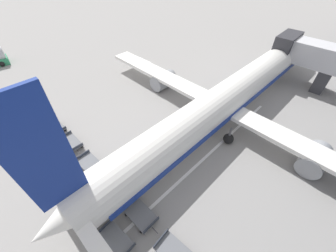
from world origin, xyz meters
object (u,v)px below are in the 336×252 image
object	(u,v)px
baggage_dolly_row_near_col_a	(32,139)
baggage_dolly_row_near_col_b	(48,157)
baggage_dolly_row_near_col_c	(67,180)
baggage_dolly_row_mid_a_col_e	(140,215)
airplane	(228,98)
baggage_dolly_row_near_col_e	(115,241)
baggage_dolly_row_mid_a_col_c	(90,164)
baggage_dolly_row_near_col_d	(85,207)
baggage_dolly_row_mid_a_col_a	(55,127)
baggage_dolly_row_mid_a_col_d	(112,186)
baggage_dolly_row_mid_a_col_b	(71,143)

from	to	relation	value
baggage_dolly_row_near_col_a	baggage_dolly_row_near_col_b	distance (m)	3.87
baggage_dolly_row_near_col_c	baggage_dolly_row_mid_a_col_e	distance (m)	7.94
airplane	baggage_dolly_row_mid_a_col_e	xyz separation A→B (m)	(0.67, -16.08, -2.50)
airplane	baggage_dolly_row_near_col_e	size ratio (longest dim) A/B	13.09
baggage_dolly_row_mid_a_col_c	baggage_dolly_row_near_col_d	bearing A→B (deg)	-41.12
baggage_dolly_row_near_col_b	baggage_dolly_row_mid_a_col_c	xyz separation A→B (m)	(4.08, 2.21, 0.00)
baggage_dolly_row_mid_a_col_a	baggage_dolly_row_mid_a_col_c	xyz separation A→B (m)	(7.81, -0.63, 0.00)
airplane	baggage_dolly_row_mid_a_col_d	xyz separation A→B (m)	(-3.19, -15.84, -2.50)
baggage_dolly_row_near_col_d	baggage_dolly_row_mid_a_col_c	bearing A→B (deg)	138.88
baggage_dolly_row_near_col_e	baggage_dolly_row_mid_a_col_d	distance (m)	4.73
baggage_dolly_row_mid_a_col_b	baggage_dolly_row_near_col_b	bearing A→B (deg)	-90.48
airplane	baggage_dolly_row_near_col_d	xyz separation A→B (m)	(-3.41, -18.54, -2.50)
baggage_dolly_row_near_col_a	baggage_dolly_row_mid_a_col_b	size ratio (longest dim) A/B	0.99
baggage_dolly_row_near_col_b	baggage_dolly_row_mid_a_col_b	world-z (taller)	same
baggage_dolly_row_mid_a_col_e	baggage_dolly_row_near_col_d	bearing A→B (deg)	-148.96
baggage_dolly_row_mid_a_col_b	baggage_dolly_row_near_col_c	bearing A→B (deg)	-36.55
baggage_dolly_row_mid_a_col_a	baggage_dolly_row_near_col_b	bearing A→B (deg)	-37.26
baggage_dolly_row_near_col_a	baggage_dolly_row_near_col_d	world-z (taller)	same
baggage_dolly_row_mid_a_col_b	baggage_dolly_row_mid_a_col_e	world-z (taller)	same
baggage_dolly_row_near_col_c	baggage_dolly_row_mid_a_col_a	distance (m)	8.23
airplane	baggage_dolly_row_mid_a_col_d	size ratio (longest dim) A/B	12.89
baggage_dolly_row_mid_a_col_b	baggage_dolly_row_mid_a_col_e	size ratio (longest dim) A/B	1.00
baggage_dolly_row_mid_a_col_a	baggage_dolly_row_mid_a_col_d	xyz separation A→B (m)	(11.46, -0.92, 0.00)
baggage_dolly_row_near_col_d	baggage_dolly_row_mid_a_col_b	xyz separation A→B (m)	(-7.47, 3.38, 0.00)
baggage_dolly_row_near_col_d	baggage_dolly_row_near_col_e	bearing A→B (deg)	-2.04
airplane	baggage_dolly_row_near_col_d	bearing A→B (deg)	-100.43
baggage_dolly_row_near_col_e	baggage_dolly_row_mid_a_col_b	world-z (taller)	same
baggage_dolly_row_near_col_a	baggage_dolly_row_mid_a_col_a	world-z (taller)	same
baggage_dolly_row_near_col_a	baggage_dolly_row_near_col_c	bearing A→B (deg)	-3.61
airplane	baggage_dolly_row_near_col_b	distance (m)	20.99
baggage_dolly_row_near_col_b	baggage_dolly_row_near_col_d	distance (m)	7.54
baggage_dolly_row_near_col_e	baggage_dolly_row_mid_a_col_c	bearing A→B (deg)	157.17
airplane	baggage_dolly_row_mid_a_col_c	size ratio (longest dim) A/B	12.98
baggage_dolly_row_near_col_b	baggage_dolly_row_mid_a_col_c	size ratio (longest dim) A/B	0.99
baggage_dolly_row_near_col_d	baggage_dolly_row_mid_a_col_c	world-z (taller)	same
baggage_dolly_row_near_col_d	baggage_dolly_row_mid_a_col_d	world-z (taller)	same
baggage_dolly_row_near_col_a	baggage_dolly_row_mid_a_col_d	size ratio (longest dim) A/B	0.99
baggage_dolly_row_near_col_b	baggage_dolly_row_mid_a_col_e	bearing A→B (deg)	8.26
baggage_dolly_row_near_col_b	baggage_dolly_row_near_col_e	size ratio (longest dim) A/B	1.00
baggage_dolly_row_mid_a_col_d	baggage_dolly_row_mid_a_col_e	size ratio (longest dim) A/B	1.00
baggage_dolly_row_near_col_c	baggage_dolly_row_mid_a_col_a	size ratio (longest dim) A/B	1.01
baggage_dolly_row_mid_a_col_a	baggage_dolly_row_mid_a_col_d	size ratio (longest dim) A/B	0.99
baggage_dolly_row_near_col_c	airplane	bearing A→B (deg)	68.70
baggage_dolly_row_mid_a_col_d	baggage_dolly_row_near_col_e	bearing A→B (deg)	-36.85
baggage_dolly_row_mid_a_col_a	baggage_dolly_row_mid_a_col_c	bearing A→B (deg)	-4.62
baggage_dolly_row_near_col_b	baggage_dolly_row_mid_a_col_d	size ratio (longest dim) A/B	0.99
baggage_dolly_row_mid_a_col_d	baggage_dolly_row_near_col_d	bearing A→B (deg)	-94.79
baggage_dolly_row_mid_a_col_d	baggage_dolly_row_mid_a_col_e	distance (m)	3.86
airplane	baggage_dolly_row_near_col_b	world-z (taller)	airplane
baggage_dolly_row_near_col_d	baggage_dolly_row_mid_a_col_d	bearing A→B (deg)	85.21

